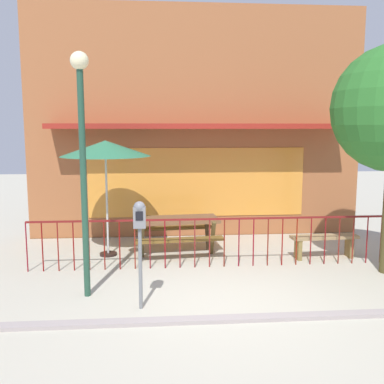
{
  "coord_description": "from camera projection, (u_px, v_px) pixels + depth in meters",
  "views": [
    {
      "loc": [
        -1.03,
        -6.5,
        2.69
      ],
      "look_at": [
        -0.31,
        2.19,
        1.42
      ],
      "focal_mm": 41.58,
      "sensor_mm": 36.0,
      "label": 1
    }
  ],
  "objects": [
    {
      "name": "pub_storefront",
      "position": [
        196.0,
        124.0,
        11.01
      ],
      "size": [
        8.21,
        1.32,
        5.6
      ],
      "color": "brown",
      "rests_on": "ground"
    },
    {
      "name": "patio_fence_front",
      "position": [
        210.0,
        234.0,
        8.56
      ],
      "size": [
        6.92,
        0.04,
        0.97
      ],
      "color": "maroon",
      "rests_on": "ground"
    },
    {
      "name": "patio_umbrella",
      "position": [
        105.0,
        149.0,
        9.13
      ],
      "size": [
        1.86,
        1.86,
        2.43
      ],
      "color": "black",
      "rests_on": "ground"
    },
    {
      "name": "ground",
      "position": [
        223.0,
        303.0,
        6.89
      ],
      "size": [
        40.0,
        40.0,
        0.0
      ],
      "primitive_type": "plane",
      "color": "#B4AE9B"
    },
    {
      "name": "picnic_table_left",
      "position": [
        176.0,
        226.0,
        9.49
      ],
      "size": [
        1.92,
        1.52,
        0.79
      ],
      "color": "brown",
      "rests_on": "ground"
    },
    {
      "name": "parking_meter_near",
      "position": [
        140.0,
        226.0,
        6.49
      ],
      "size": [
        0.18,
        0.17,
        1.63
      ],
      "color": "slate",
      "rests_on": "ground"
    },
    {
      "name": "curb_edge",
      "position": [
        231.0,
        321.0,
        6.24
      ],
      "size": [
        11.49,
        0.2,
        0.11
      ],
      "primitive_type": "cube",
      "color": "gray",
      "rests_on": "ground"
    },
    {
      "name": "street_lamp",
      "position": [
        82.0,
        140.0,
        6.81
      ],
      "size": [
        0.28,
        0.28,
        3.82
      ],
      "color": "#214634",
      "rests_on": "ground"
    },
    {
      "name": "patio_bench",
      "position": [
        324.0,
        241.0,
        9.2
      ],
      "size": [
        1.42,
        0.4,
        0.48
      ],
      "color": "#967A50",
      "rests_on": "ground"
    }
  ]
}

